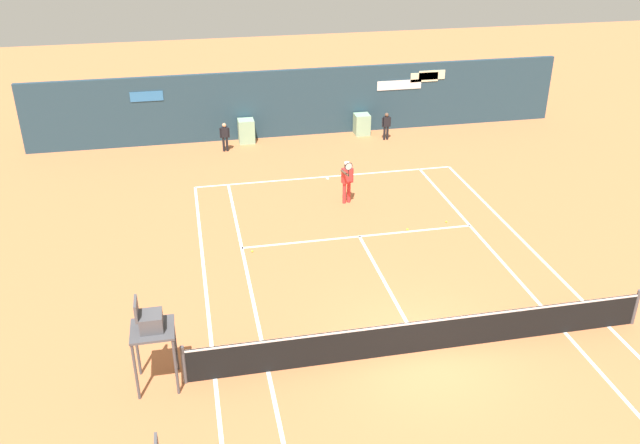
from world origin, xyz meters
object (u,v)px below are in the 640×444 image
object	(u,v)px
tennis_ball_by_sideline	(407,229)
tennis_ball_near_service_line	(252,251)
umpire_chair	(151,328)
player_on_baseline	(347,179)
ball_kid_right_post	(225,135)
tennis_ball_mid_court	(446,222)
ball_kid_centre_post	(386,124)

from	to	relation	value
tennis_ball_by_sideline	tennis_ball_near_service_line	bearing A→B (deg)	-175.19
umpire_chair	player_on_baseline	distance (m)	11.32
ball_kid_right_post	tennis_ball_near_service_line	bearing A→B (deg)	92.47
player_on_baseline	tennis_ball_mid_court	distance (m)	3.96
tennis_ball_mid_court	tennis_ball_near_service_line	xyz separation A→B (m)	(-6.97, -0.73, 0.00)
umpire_chair	ball_kid_centre_post	world-z (taller)	umpire_chair
ball_kid_right_post	tennis_ball_mid_court	bearing A→B (deg)	130.96
player_on_baseline	tennis_ball_near_service_line	bearing A→B (deg)	24.11
tennis_ball_near_service_line	umpire_chair	bearing A→B (deg)	-116.25
ball_kid_right_post	tennis_ball_mid_court	xyz separation A→B (m)	(7.07, -8.70, -0.72)
tennis_ball_near_service_line	player_on_baseline	bearing A→B (deg)	37.96
tennis_ball_by_sideline	tennis_ball_near_service_line	distance (m)	5.46
tennis_ball_mid_court	ball_kid_right_post	bearing A→B (deg)	129.10
tennis_ball_by_sideline	umpire_chair	bearing A→B (deg)	-142.55
tennis_ball_mid_court	umpire_chair	bearing A→B (deg)	-145.99
player_on_baseline	ball_kid_right_post	bearing A→B (deg)	-71.74
player_on_baseline	tennis_ball_near_service_line	xyz separation A→B (m)	(-3.90, -3.04, -0.95)
umpire_chair	player_on_baseline	size ratio (longest dim) A/B	1.30
player_on_baseline	tennis_ball_near_service_line	size ratio (longest dim) A/B	27.26
ball_kid_centre_post	player_on_baseline	bearing A→B (deg)	59.79
ball_kid_right_post	ball_kid_centre_post	bearing A→B (deg)	-178.14
umpire_chair	tennis_ball_near_service_line	bearing A→B (deg)	153.75
tennis_ball_mid_court	player_on_baseline	bearing A→B (deg)	142.89
ball_kid_centre_post	umpire_chair	bearing A→B (deg)	54.34
player_on_baseline	tennis_ball_mid_court	world-z (taller)	player_on_baseline
player_on_baseline	ball_kid_right_post	distance (m)	7.54
umpire_chair	tennis_ball_by_sideline	xyz separation A→B (m)	(8.38, 6.42, -1.58)
player_on_baseline	ball_kid_centre_post	xyz separation A→B (m)	(3.44, 6.38, -0.24)
ball_kid_centre_post	tennis_ball_near_service_line	size ratio (longest dim) A/B	19.02
tennis_ball_near_service_line	tennis_ball_by_sideline	bearing A→B (deg)	4.81
player_on_baseline	tennis_ball_mid_court	bearing A→B (deg)	129.04
ball_kid_right_post	umpire_chair	bearing A→B (deg)	81.41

